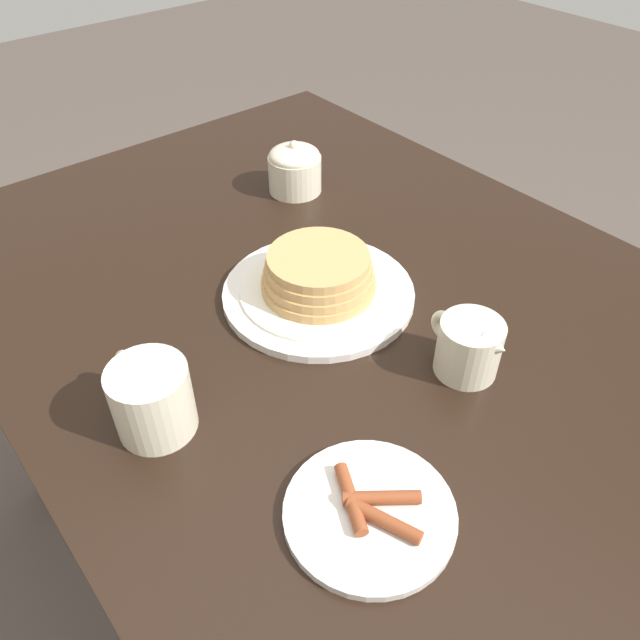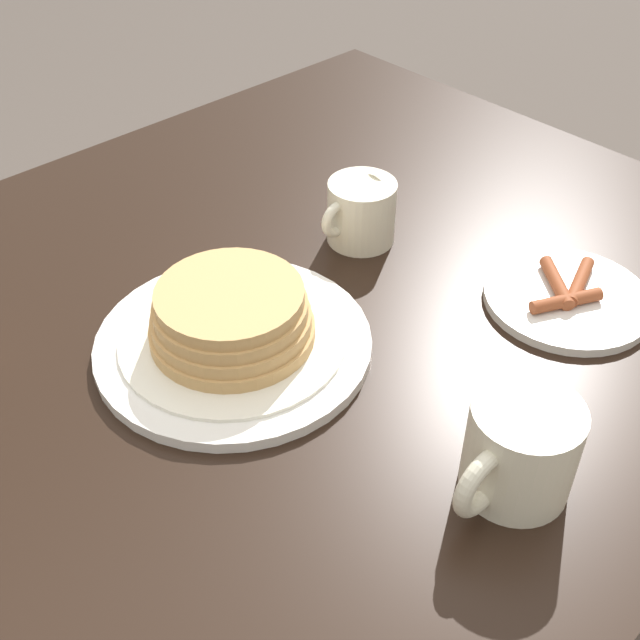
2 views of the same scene
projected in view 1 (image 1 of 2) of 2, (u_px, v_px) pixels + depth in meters
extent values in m
plane|color=#51473F|center=(329.00, 557.00, 1.38)|extent=(8.00, 8.00, 0.00)
cube|color=black|center=(334.00, 305.00, 0.90)|extent=(1.24, 0.89, 0.03)
cube|color=black|center=(305.00, 248.00, 1.65)|extent=(0.07, 0.07, 0.72)
cube|color=black|center=(12.00, 386.00, 1.28)|extent=(0.07, 0.07, 0.72)
cylinder|color=white|center=(319.00, 293.00, 0.88)|extent=(0.27, 0.27, 0.01)
cylinder|color=white|center=(319.00, 289.00, 0.88)|extent=(0.22, 0.22, 0.00)
cylinder|color=tan|center=(318.00, 284.00, 0.87)|extent=(0.16, 0.16, 0.01)
cylinder|color=tan|center=(318.00, 276.00, 0.86)|extent=(0.15, 0.15, 0.01)
cylinder|color=tan|center=(318.00, 268.00, 0.85)|extent=(0.15, 0.15, 0.01)
cylinder|color=tan|center=(318.00, 259.00, 0.84)|extent=(0.14, 0.14, 0.01)
cylinder|color=silver|center=(370.00, 513.00, 0.62)|extent=(0.17, 0.17, 0.01)
cylinder|color=brown|center=(384.00, 520.00, 0.60)|extent=(0.08, 0.04, 0.01)
cylinder|color=brown|center=(351.00, 498.00, 0.62)|extent=(0.08, 0.05, 0.01)
cylinder|color=brown|center=(382.00, 498.00, 0.62)|extent=(0.06, 0.07, 0.01)
cylinder|color=beige|center=(152.00, 400.00, 0.68)|extent=(0.09, 0.09, 0.09)
torus|color=beige|center=(133.00, 377.00, 0.71)|extent=(0.06, 0.01, 0.06)
cylinder|color=brown|center=(146.00, 377.00, 0.66)|extent=(0.08, 0.08, 0.00)
cylinder|color=beige|center=(469.00, 348.00, 0.75)|extent=(0.08, 0.08, 0.07)
cone|color=beige|center=(496.00, 347.00, 0.72)|extent=(0.03, 0.04, 0.04)
torus|color=beige|center=(445.00, 327.00, 0.77)|extent=(0.04, 0.01, 0.04)
cylinder|color=beige|center=(295.00, 174.00, 1.09)|extent=(0.09, 0.09, 0.06)
ellipsoid|color=beige|center=(294.00, 156.00, 1.07)|extent=(0.09, 0.09, 0.03)
sphere|color=beige|center=(294.00, 145.00, 1.05)|extent=(0.02, 0.02, 0.02)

